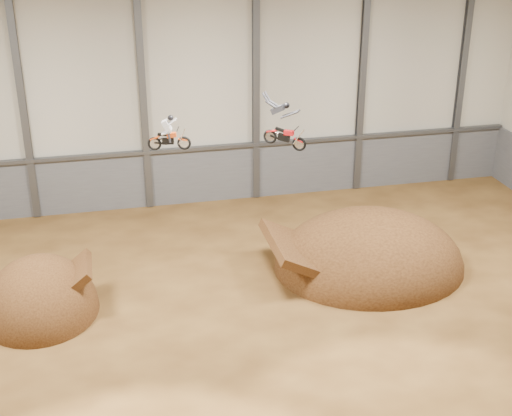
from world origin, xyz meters
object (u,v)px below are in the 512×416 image
at_px(takeoff_ramp, 42,312).
at_px(fmx_rider_a, 169,131).
at_px(fmx_rider_b, 284,122).
at_px(landing_ramp, 368,266).

relative_size(takeoff_ramp, fmx_rider_a, 3.22).
bearing_deg(fmx_rider_a, fmx_rider_b, -5.93).
height_order(takeoff_ramp, fmx_rider_b, fmx_rider_b).
height_order(landing_ramp, fmx_rider_b, fmx_rider_b).
bearing_deg(fmx_rider_b, landing_ramp, 58.94).
distance_m(takeoff_ramp, fmx_rider_a, 10.36).
bearing_deg(landing_ramp, takeoff_ramp, -177.30).
height_order(landing_ramp, fmx_rider_a, fmx_rider_a).
distance_m(landing_ramp, fmx_rider_b, 10.69).
bearing_deg(fmx_rider_b, takeoff_ramp, -156.74).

